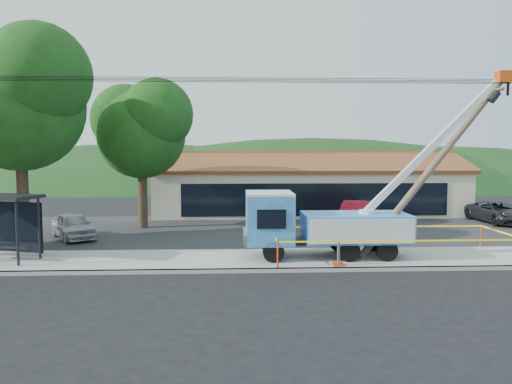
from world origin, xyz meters
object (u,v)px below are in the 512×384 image
(car_dark, at_px, (498,224))
(car_silver, at_px, (74,240))
(utility_truck, at_px, (323,222))
(car_red, at_px, (357,231))
(bus_shelter, at_px, (7,212))
(leaning_pole, at_px, (439,159))

(car_dark, bearing_deg, car_silver, -173.63)
(utility_truck, height_order, car_red, utility_truck)
(bus_shelter, bearing_deg, utility_truck, 17.31)
(bus_shelter, distance_m, car_red, 18.51)
(leaning_pole, bearing_deg, utility_truck, 177.78)
(utility_truck, height_order, car_silver, utility_truck)
(car_red, bearing_deg, leaning_pole, -54.05)
(car_silver, height_order, car_red, car_red)
(car_silver, height_order, car_dark, car_silver)
(leaning_pole, relative_size, car_silver, 1.98)
(car_dark, bearing_deg, car_red, -170.05)
(utility_truck, xyz_separation_m, car_dark, (13.12, 9.66, -1.67))
(utility_truck, relative_size, bus_shelter, 3.53)
(car_silver, bearing_deg, bus_shelter, -133.40)
(leaning_pole, relative_size, car_dark, 1.63)
(utility_truck, relative_size, car_dark, 2.35)
(utility_truck, xyz_separation_m, car_red, (3.39, 7.34, -1.67))
(utility_truck, bearing_deg, leaning_pole, -2.22)
(car_silver, distance_m, car_dark, 25.89)
(leaning_pole, distance_m, car_red, 8.88)
(leaning_pole, height_order, car_dark, leaning_pole)
(bus_shelter, relative_size, car_dark, 0.67)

